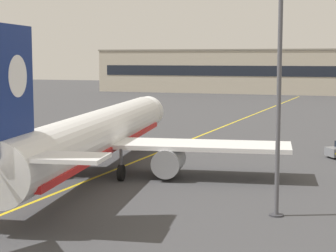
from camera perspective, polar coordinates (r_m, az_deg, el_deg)
The scene contains 6 objects.
ground_plane at distance 38.36m, azimuth -13.59°, elevation -8.30°, with size 400.00×400.00×0.00m, color #3D3D3F.
taxiway_centreline at distance 65.15m, azimuth 0.65°, elevation -1.96°, with size 0.30×180.00×0.01m, color yellow.
airliner_foreground at distance 48.93m, azimuth -7.03°, elevation -0.91°, with size 32.36×41.42×11.65m.
apron_lamp_post at distance 36.12m, azimuth 10.80°, elevation 3.26°, with size 2.24×0.90×14.80m.
safety_cone_by_nose_gear at distance 65.05m, azimuth -0.30°, elevation -1.75°, with size 0.44×0.44×0.55m.
terminal_building at distance 162.09m, azimuth 15.10°, elevation 5.15°, with size 127.78×12.40×12.17m.
Camera 1 is at (20.03, -31.22, 9.80)m, focal length 62.30 mm.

